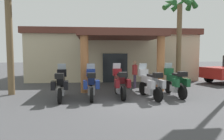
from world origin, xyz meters
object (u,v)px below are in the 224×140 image
Objects in this scene: motel_building at (111,54)px; motorcycle_silver at (150,84)px; motorcycle_green at (175,82)px; palm_tree_near_portico at (180,16)px; motorcycle_black at (61,85)px; motorcycle_maroon at (120,83)px; motorcycle_blue at (91,84)px; pedestrian at (135,72)px.

motel_building reaches higher than motorcycle_silver.
motorcycle_green is 5.76m from palm_tree_near_portico.
motorcycle_maroon is (2.75, 0.25, 0.00)m from motorcycle_black.
motorcycle_maroon is at bearing 63.45° from motorcycle_silver.
motorcycle_black is at bearing 92.39° from motorcycle_blue.
palm_tree_near_portico is at bearing -47.87° from motorcycle_silver.
palm_tree_near_portico reaches higher than motorcycle_maroon.
motorcycle_blue is 1.33× the size of pedestrian.
palm_tree_near_portico is (3.21, 4.16, 3.94)m from motorcycle_silver.
palm_tree_near_portico reaches higher than motel_building.
motorcycle_blue is 8.15m from palm_tree_near_portico.
motorcycle_blue is at bearing 74.83° from motorcycle_silver.
motorcycle_black is at bearing -151.39° from palm_tree_near_portico.
motorcycle_blue is at bearing 93.52° from motorcycle_maroon.
motel_building is at bearing -5.72° from motorcycle_maroon.
pedestrian reaches higher than motorcycle_black.
motorcycle_green is at bearing -93.82° from motorcycle_maroon.
palm_tree_near_portico is at bearing -48.56° from motel_building.
motorcycle_black and motorcycle_silver have the same top height.
motel_building is 6.03× the size of motorcycle_black.
pedestrian is (1.26, 2.47, 0.26)m from motorcycle_maroon.
motorcycle_green is (4.13, 0.14, 0.00)m from motorcycle_blue.
motorcycle_silver is at bearing -83.68° from motel_building.
pedestrian is (0.89, -6.05, -1.05)m from motel_building.
pedestrian is 5.12m from palm_tree_near_portico.
motel_building is 8.01× the size of pedestrian.
pedestrian is at bearing -59.79° from motorcycle_black.
motorcycle_blue is at bearing -101.47° from motel_building.
motorcycle_silver is at bearing -109.62° from motorcycle_maroon.
motorcycle_maroon is at bearing -88.80° from motorcycle_black.
motel_building is 6.04× the size of motorcycle_green.
motorcycle_black is 4.85m from pedestrian.
motorcycle_blue is 1.00× the size of motorcycle_green.
motel_building is 8.63m from motorcycle_maroon.
palm_tree_near_portico reaches higher than motorcycle_black.
motorcycle_maroon and motorcycle_green have the same top height.
motorcycle_black is 4.13m from motorcycle_silver.
motorcycle_green is at bearing -89.13° from motorcycle_blue.
motorcycle_black is 1.38m from motorcycle_blue.
motel_building is 6.20m from pedestrian.
motorcycle_silver is at bearing -96.10° from motorcycle_black.
motorcycle_blue is 4.13m from motorcycle_green.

